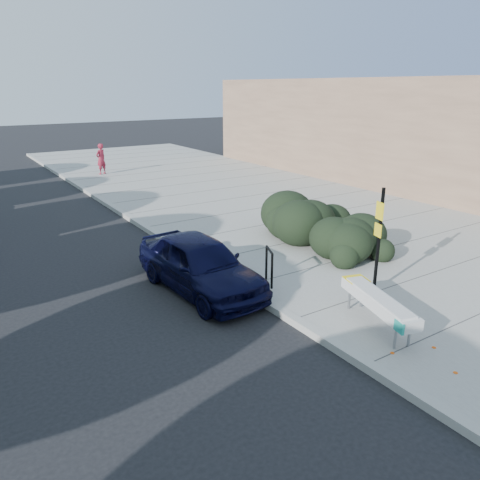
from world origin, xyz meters
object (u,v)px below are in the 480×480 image
object	(u,v)px
bike_rack	(269,263)
sign_post	(379,234)
sedan_navy	(200,264)
bench	(378,302)
pedestrian	(101,159)

from	to	relation	value
bike_rack	sign_post	xyz separation A→B (m)	(1.81, -1.72, 0.88)
bike_rack	sedan_navy	bearing A→B (deg)	171.72
bench	bike_rack	size ratio (longest dim) A/B	2.50
sedan_navy	bike_rack	bearing A→B (deg)	-34.77
bike_rack	bench	bearing A→B (deg)	-56.50
sign_post	bike_rack	bearing A→B (deg)	153.75
bench	bike_rack	bearing A→B (deg)	117.50
bike_rack	pedestrian	xyz separation A→B (m)	(1.31, 17.18, 0.28)
bike_rack	sedan_navy	distance (m)	1.68
bike_rack	pedestrian	bearing A→B (deg)	108.53
sign_post	sedan_navy	bearing A→B (deg)	158.68
sign_post	pedestrian	bearing A→B (deg)	108.72
bench	pedestrian	size ratio (longest dim) A/B	1.37
bench	sedan_navy	distance (m)	4.27
bench	sedan_navy	world-z (taller)	sedan_navy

